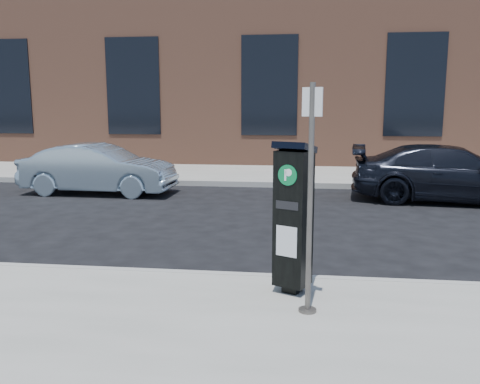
% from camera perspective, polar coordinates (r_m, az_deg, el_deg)
% --- Properties ---
extents(ground, '(120.00, 120.00, 0.00)m').
position_cam_1_polar(ground, '(6.90, -3.67, -10.13)').
color(ground, black).
rests_on(ground, ground).
extents(sidewalk_far, '(60.00, 12.00, 0.15)m').
position_cam_1_polar(sidewalk_far, '(20.53, 3.60, 3.44)').
color(sidewalk_far, gray).
rests_on(sidewalk_far, ground).
extents(curb_near, '(60.00, 0.12, 0.16)m').
position_cam_1_polar(curb_near, '(6.85, -3.71, -9.60)').
color(curb_near, '#9E9B93').
rests_on(curb_near, ground).
extents(curb_far, '(60.00, 0.12, 0.16)m').
position_cam_1_polar(curb_far, '(14.62, 2.17, 0.86)').
color(curb_far, '#9E9B93').
rests_on(curb_far, ground).
extents(building, '(28.00, 10.05, 8.25)m').
position_cam_1_polar(building, '(23.46, 4.18, 14.19)').
color(building, '#955D43').
rests_on(building, ground).
extents(parking_kiosk, '(0.53, 0.50, 1.79)m').
position_cam_1_polar(parking_kiosk, '(5.93, 6.00, -2.72)').
color(parking_kiosk, black).
rests_on(parking_kiosk, sidewalk_near).
extents(sign_pole, '(0.21, 0.19, 2.42)m').
position_cam_1_polar(sign_pole, '(5.31, 7.86, -1.12)').
color(sign_pole, '#494641').
rests_on(sign_pole, sidewalk_near).
extents(car_silver, '(4.04, 1.51, 1.32)m').
position_cam_1_polar(car_silver, '(13.96, -15.58, 2.51)').
color(car_silver, '#91A9B9').
rests_on(car_silver, ground).
extents(car_dark, '(4.91, 2.43, 1.37)m').
position_cam_1_polar(car_dark, '(13.37, 22.60, 1.91)').
color(car_dark, black).
rests_on(car_dark, ground).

